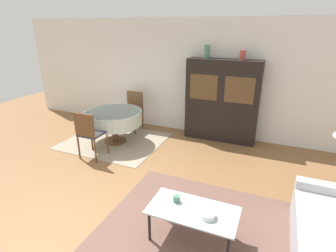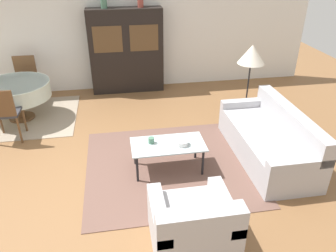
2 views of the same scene
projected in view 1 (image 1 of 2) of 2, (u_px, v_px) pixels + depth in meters
The scene contains 13 objects.
ground_plane at pixel (114, 223), 3.57m from camera, with size 14.00×14.00×0.00m, color brown.
wall_back at pixel (197, 78), 6.20m from camera, with size 10.00×0.06×2.70m.
area_rug at pixel (196, 235), 3.35m from camera, with size 2.51×2.36×0.01m.
dining_rug at pixel (115, 141), 6.09m from camera, with size 2.16×1.83×0.01m.
coffee_table at pixel (193, 213), 3.14m from camera, with size 1.07×0.56×0.44m.
display_cabinet at pixel (222, 101), 5.90m from camera, with size 1.61×0.39×1.85m.
dining_table at pixel (114, 118), 5.85m from camera, with size 1.26×1.26×0.73m.
dining_chair_near at pixel (89, 132), 5.13m from camera, with size 0.44×0.44×0.96m.
dining_chair_far at pixel (133, 108), 6.58m from camera, with size 0.44×0.44×0.96m.
cup at pixel (176, 199), 3.26m from camera, with size 0.09×0.09×0.09m.
bowl at pixel (208, 215), 3.00m from camera, with size 0.19×0.19×0.07m.
vase_tall at pixel (207, 51), 5.67m from camera, with size 0.13×0.13×0.29m.
vase_short at pixel (242, 55), 5.41m from camera, with size 0.12×0.12×0.20m.
Camera 1 is at (1.79, -2.34, 2.51)m, focal length 28.00 mm.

